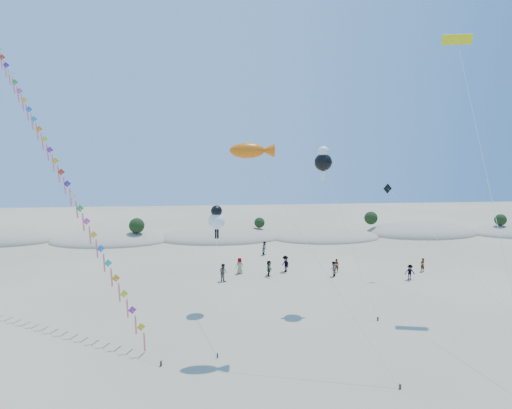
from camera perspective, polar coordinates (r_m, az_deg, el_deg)
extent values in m
ellipsoid|color=gray|center=(73.29, -30.75, -4.21)|extent=(16.00, 8.80, 3.60)
ellipsoid|color=#213513|center=(73.10, -30.81, -3.45)|extent=(12.80, 5.76, 0.64)
ellipsoid|color=gray|center=(66.55, -18.74, -4.64)|extent=(17.60, 9.68, 3.00)
ellipsoid|color=#213513|center=(66.38, -18.77, -3.94)|extent=(14.08, 6.34, 0.70)
ellipsoid|color=gray|center=(65.32, -4.79, -4.46)|extent=(19.00, 10.45, 3.40)
ellipsoid|color=#213513|center=(65.12, -4.80, -3.66)|extent=(15.20, 6.84, 0.76)
ellipsoid|color=gray|center=(65.96, 9.30, -4.42)|extent=(16.40, 9.02, 2.80)
ellipsoid|color=#213513|center=(65.80, 9.31, -3.76)|extent=(13.12, 5.90, 0.66)
ellipsoid|color=gray|center=(73.15, 21.21, -3.63)|extent=(18.00, 9.90, 3.80)
ellipsoid|color=#213513|center=(72.95, 21.25, -2.82)|extent=(14.40, 6.48, 0.72)
sphere|color=black|center=(64.06, -15.61, -2.73)|extent=(2.20, 2.20, 2.20)
sphere|color=black|center=(65.26, 0.47, -2.44)|extent=(1.60, 1.60, 1.60)
sphere|color=black|center=(70.56, 15.07, -1.75)|extent=(2.10, 2.10, 2.10)
sphere|color=black|center=(77.48, 29.81, -1.78)|extent=(1.80, 1.80, 1.80)
cube|color=#3F2D1E|center=(30.05, -12.55, -19.98)|extent=(0.12, 0.12, 0.35)
cylinder|color=silver|center=(39.34, -24.81, 4.53)|extent=(18.87, 21.46, 24.57)
cube|color=yellow|center=(31.02, -15.08, -15.48)|extent=(1.10, 0.43, 1.16)
cube|color=#F86876|center=(31.49, -14.65, -17.29)|extent=(0.19, 0.45, 1.55)
cube|color=purple|center=(31.52, -16.17, -13.36)|extent=(1.10, 0.43, 1.16)
cube|color=#F86876|center=(31.95, -15.74, -15.18)|extent=(0.19, 0.45, 1.55)
cube|color=#C9EB1B|center=(32.07, -17.20, -11.30)|extent=(1.10, 0.43, 1.16)
cube|color=#F86876|center=(32.46, -16.78, -13.12)|extent=(0.19, 0.45, 1.55)
cube|color=orange|center=(32.67, -18.18, -9.31)|extent=(1.10, 0.43, 1.16)
cube|color=#F86876|center=(33.02, -17.76, -11.12)|extent=(0.19, 0.45, 1.55)
cube|color=#17B1AC|center=(33.32, -19.11, -7.40)|extent=(1.10, 0.43, 1.16)
cube|color=#F86876|center=(33.63, -18.70, -9.19)|extent=(0.19, 0.45, 1.55)
cube|color=blue|center=(34.01, -20.00, -5.56)|extent=(1.10, 0.43, 1.16)
cube|color=#F86876|center=(34.28, -19.60, -7.33)|extent=(0.19, 0.45, 1.55)
cube|color=yellow|center=(34.75, -20.85, -3.79)|extent=(1.10, 0.43, 1.16)
cube|color=#F86876|center=(34.98, -20.45, -5.54)|extent=(0.19, 0.45, 1.55)
cube|color=#F04BA2|center=(35.52, -21.66, -2.09)|extent=(1.10, 0.43, 1.16)
cube|color=#F86876|center=(35.72, -21.26, -3.82)|extent=(0.19, 0.45, 1.55)
cube|color=green|center=(36.33, -22.43, -0.47)|extent=(1.10, 0.43, 1.16)
cube|color=#F86876|center=(36.49, -22.04, -2.17)|extent=(0.19, 0.45, 1.55)
cube|color=silver|center=(37.17, -23.16, 1.07)|extent=(1.10, 0.43, 1.16)
cube|color=#F86876|center=(37.30, -22.78, -0.59)|extent=(0.19, 0.45, 1.55)
cube|color=#3E269A|center=(38.05, -23.87, 2.55)|extent=(1.10, 0.43, 1.16)
cube|color=#F86876|center=(38.15, -23.49, 0.92)|extent=(0.19, 0.45, 1.55)
cube|color=red|center=(38.95, -24.54, 3.96)|extent=(1.10, 0.43, 1.16)
cube|color=#F86876|center=(39.02, -24.17, 2.37)|extent=(0.19, 0.45, 1.55)
cube|color=yellow|center=(39.88, -25.18, 5.31)|extent=(1.10, 0.43, 1.16)
cube|color=#F86876|center=(39.92, -24.82, 3.75)|extent=(0.19, 0.45, 1.55)
cube|color=purple|center=(40.84, -25.80, 6.59)|extent=(1.10, 0.43, 1.16)
cube|color=#F86876|center=(40.85, -25.44, 5.07)|extent=(0.19, 0.45, 1.55)
cube|color=#C9EB1B|center=(41.82, -26.39, 7.81)|extent=(1.10, 0.43, 1.16)
cube|color=#F86876|center=(41.81, -26.04, 6.32)|extent=(0.19, 0.45, 1.55)
cube|color=orange|center=(42.83, -26.96, 8.98)|extent=(1.10, 0.43, 1.16)
cube|color=#F86876|center=(42.79, -26.61, 7.52)|extent=(0.19, 0.45, 1.55)
cube|color=#17B1AC|center=(43.85, -27.50, 10.09)|extent=(1.10, 0.43, 1.16)
cube|color=#F86876|center=(43.79, -27.16, 8.67)|extent=(0.19, 0.45, 1.55)
cube|color=blue|center=(44.90, -28.02, 11.14)|extent=(1.10, 0.43, 1.16)
cube|color=#F86876|center=(44.81, -27.69, 9.76)|extent=(0.19, 0.45, 1.55)
cube|color=yellow|center=(45.96, -28.53, 12.15)|extent=(1.10, 0.43, 1.16)
cube|color=#F86876|center=(45.85, -28.20, 10.80)|extent=(0.19, 0.45, 1.55)
cube|color=#F04BA2|center=(47.04, -29.01, 13.11)|extent=(1.10, 0.43, 1.16)
cube|color=#F86876|center=(46.91, -28.68, 11.80)|extent=(0.19, 0.45, 1.55)
cube|color=green|center=(48.13, -29.47, 14.03)|extent=(1.10, 0.43, 1.16)
cube|color=#F86876|center=(47.99, -29.15, 12.75)|extent=(0.19, 0.45, 1.55)
cube|color=silver|center=(49.24, -29.92, 14.91)|extent=(1.10, 0.43, 1.16)
cube|color=#F86876|center=(49.08, -29.61, 13.66)|extent=(0.19, 0.45, 1.55)
cube|color=#3E269A|center=(50.36, -30.35, 15.74)|extent=(1.10, 0.43, 1.16)
cube|color=#F86876|center=(50.18, -30.04, 14.52)|extent=(0.19, 0.45, 1.55)
cube|color=red|center=(51.50, -30.77, 16.54)|extent=(1.10, 0.43, 1.16)
cube|color=#F86876|center=(51.30, -30.46, 15.35)|extent=(0.19, 0.45, 1.55)
cube|color=#F86876|center=(52.43, -30.87, 16.15)|extent=(0.19, 0.45, 1.55)
cube|color=#3F2D1E|center=(28.45, 18.66, -22.01)|extent=(0.10, 0.10, 0.30)
cylinder|color=silver|center=(27.57, 8.25, -7.43)|extent=(8.50, 6.90, 13.78)
ellipsoid|color=orange|center=(29.33, -1.17, 7.21)|extent=(2.43, 1.07, 1.07)
cone|color=orange|center=(29.45, 1.49, 7.21)|extent=(0.97, 0.97, 0.97)
cube|color=#3F2D1E|center=(30.52, -5.16, -19.39)|extent=(0.10, 0.10, 0.30)
cylinder|color=silver|center=(33.27, -5.22, -10.12)|extent=(0.03, 9.09, 7.69)
sphere|color=white|center=(36.73, -5.27, -2.20)|extent=(1.45, 1.45, 1.45)
sphere|color=black|center=(36.59, -5.29, -0.86)|extent=(0.97, 0.97, 0.97)
cube|color=black|center=(36.95, -5.25, -3.91)|extent=(0.35, 0.18, 0.80)
cube|color=#3F2D1E|center=(37.20, 15.94, -14.44)|extent=(0.10, 0.10, 0.30)
cylinder|color=silver|center=(36.76, 12.38, -4.50)|extent=(3.74, 4.48, 12.64)
sphere|color=black|center=(37.56, 8.95, 5.59)|extent=(1.52, 1.52, 1.52)
sphere|color=white|center=(37.53, 8.98, 6.97)|extent=(0.99, 0.99, 0.99)
cube|color=white|center=(37.63, 8.91, 3.83)|extent=(0.35, 0.18, 0.80)
cube|color=white|center=(37.40, 7.90, 5.60)|extent=(0.60, 0.15, 0.25)
cube|color=white|center=(37.73, 9.98, 5.57)|extent=(0.60, 0.15, 0.25)
cylinder|color=silver|center=(33.86, 28.56, 2.55)|extent=(3.54, 16.78, 23.06)
cube|color=yellow|center=(42.73, 25.22, 19.29)|extent=(2.49, 1.01, 0.88)
cube|color=black|center=(42.75, 25.21, 19.29)|extent=(2.40, 0.61, 0.19)
cylinder|color=silver|center=(43.82, 23.77, -5.08)|extent=(6.09, 13.02, 9.50)
cube|color=black|center=(47.56, 17.14, 2.04)|extent=(1.06, 0.31, 1.09)
imported|color=slate|center=(45.17, -4.41, -9.01)|extent=(1.12, 1.15, 1.87)
imported|color=slate|center=(47.54, -2.20, -8.17)|extent=(1.01, 0.83, 1.78)
imported|color=slate|center=(48.28, 3.94, -7.89)|extent=(1.11, 1.36, 1.83)
imported|color=slate|center=(46.75, 1.74, -8.49)|extent=(0.53, 1.59, 1.70)
imported|color=slate|center=(48.76, 10.65, -8.01)|extent=(0.65, 0.52, 1.57)
imported|color=slate|center=(47.27, 10.23, -8.46)|extent=(0.95, 1.01, 1.66)
imported|color=slate|center=(51.71, 21.30, -7.51)|extent=(0.66, 0.54, 1.56)
imported|color=slate|center=(48.34, 19.83, -8.48)|extent=(1.10, 0.72, 1.61)
imported|color=slate|center=(55.23, 1.18, -5.84)|extent=(0.99, 1.07, 1.77)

